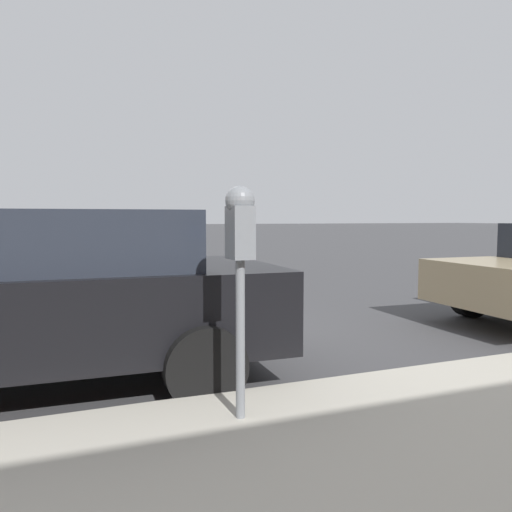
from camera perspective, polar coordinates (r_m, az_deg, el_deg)
name	(u,v)px	position (r m, az deg, el deg)	size (l,w,h in m)	color
ground_plane	(133,346)	(5.93, -13.83, -9.92)	(220.00, 220.00, 0.00)	#424244
parking_meter	(240,242)	(3.19, -1.84, 1.62)	(0.21, 0.19, 1.51)	gray
car_black	(28,295)	(4.64, -24.58, -4.08)	(2.22, 4.39, 1.52)	black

